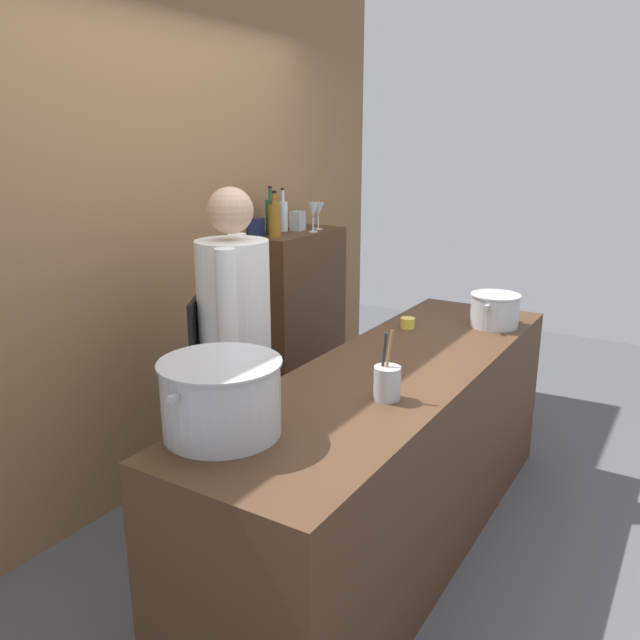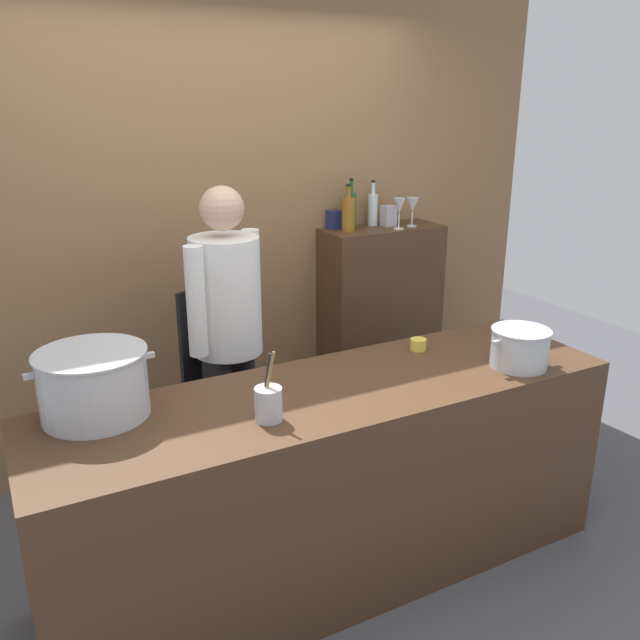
{
  "view_description": "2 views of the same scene",
  "coord_description": "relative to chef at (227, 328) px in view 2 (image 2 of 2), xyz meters",
  "views": [
    {
      "loc": [
        -2.42,
        -1.11,
        1.86
      ],
      "look_at": [
        0.02,
        0.4,
        1.04
      ],
      "focal_mm": 35.78,
      "sensor_mm": 36.0,
      "label": 1
    },
    {
      "loc": [
        -1.24,
        -2.19,
        2.05
      ],
      "look_at": [
        0.16,
        0.42,
        1.05
      ],
      "focal_mm": 37.22,
      "sensor_mm": 36.0,
      "label": 2
    }
  ],
  "objects": [
    {
      "name": "ground_plane",
      "position": [
        0.19,
        -0.75,
        -0.96
      ],
      "size": [
        8.0,
        8.0,
        0.0
      ],
      "primitive_type": "plane",
      "color": "#4C4C51"
    },
    {
      "name": "brick_back_panel",
      "position": [
        0.19,
        0.65,
        0.54
      ],
      "size": [
        4.4,
        0.1,
        3.0
      ],
      "primitive_type": "cube",
      "color": "olive",
      "rests_on": "ground_plane"
    },
    {
      "name": "prep_counter",
      "position": [
        0.19,
        -0.75,
        -0.51
      ],
      "size": [
        2.49,
        0.7,
        0.9
      ],
      "primitive_type": "cube",
      "color": "#472D1C",
      "rests_on": "ground_plane"
    },
    {
      "name": "bar_cabinet",
      "position": [
        1.2,
        0.44,
        -0.32
      ],
      "size": [
        0.76,
        0.32,
        1.29
      ],
      "primitive_type": "cube",
      "color": "#472D1C",
      "rests_on": "ground_plane"
    },
    {
      "name": "chef",
      "position": [
        0.0,
        0.0,
        0.0
      ],
      "size": [
        0.46,
        0.41,
        1.66
      ],
      "rotation": [
        0.0,
        0.0,
        3.7
      ],
      "color": "black",
      "rests_on": "ground_plane"
    },
    {
      "name": "stockpot_large",
      "position": [
        -0.73,
        -0.54,
        0.06
      ],
      "size": [
        0.47,
        0.41,
        0.26
      ],
      "color": "#B7BABF",
      "rests_on": "prep_counter"
    },
    {
      "name": "stockpot_small",
      "position": [
        1.03,
        -0.93,
        0.02
      ],
      "size": [
        0.32,
        0.26,
        0.17
      ],
      "color": "#B7BABF",
      "rests_on": "prep_counter"
    },
    {
      "name": "utensil_crock",
      "position": [
        -0.17,
        -0.88,
        0.0
      ],
      "size": [
        0.1,
        0.1,
        0.27
      ],
      "color": "#B7BABF",
      "rests_on": "prep_counter"
    },
    {
      "name": "butter_jar",
      "position": [
        0.76,
        -0.56,
        -0.04
      ],
      "size": [
        0.08,
        0.08,
        0.06
      ],
      "primitive_type": "cylinder",
      "color": "yellow",
      "rests_on": "prep_counter"
    },
    {
      "name": "wine_bottle_green",
      "position": [
        1.01,
        0.5,
        0.44
      ],
      "size": [
        0.06,
        0.06,
        0.3
      ],
      "color": "#1E592D",
      "rests_on": "bar_cabinet"
    },
    {
      "name": "wine_bottle_amber",
      "position": [
        0.94,
        0.43,
        0.43
      ],
      "size": [
        0.08,
        0.08,
        0.28
      ],
      "color": "#8C5919",
      "rests_on": "bar_cabinet"
    },
    {
      "name": "wine_bottle_clear",
      "position": [
        1.18,
        0.53,
        0.42
      ],
      "size": [
        0.06,
        0.06,
        0.28
      ],
      "color": "silver",
      "rests_on": "bar_cabinet"
    },
    {
      "name": "wine_glass_short",
      "position": [
        1.37,
        0.38,
        0.45
      ],
      "size": [
        0.08,
        0.08,
        0.18
      ],
      "color": "silver",
      "rests_on": "bar_cabinet"
    },
    {
      "name": "wine_glass_tall",
      "position": [
        1.25,
        0.34,
        0.45
      ],
      "size": [
        0.07,
        0.07,
        0.19
      ],
      "color": "silver",
      "rests_on": "bar_cabinet"
    },
    {
      "name": "spice_tin_navy",
      "position": [
        0.91,
        0.55,
        0.38
      ],
      "size": [
        0.08,
        0.08,
        0.11
      ],
      "primitive_type": "cube",
      "color": "navy",
      "rests_on": "bar_cabinet"
    },
    {
      "name": "spice_tin_silver",
      "position": [
        1.25,
        0.47,
        0.38
      ],
      "size": [
        0.08,
        0.08,
        0.13
      ],
      "primitive_type": "cube",
      "color": "#B2B2B7",
      "rests_on": "bar_cabinet"
    }
  ]
}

